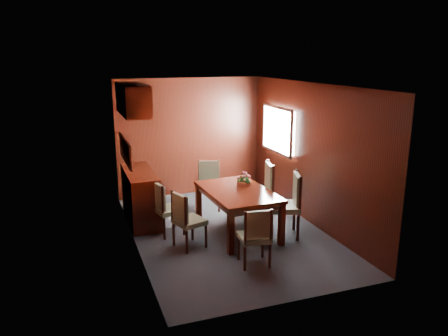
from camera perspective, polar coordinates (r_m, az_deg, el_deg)
name	(u,v)px	position (r m, az deg, el deg)	size (l,w,h in m)	color
ground	(227,232)	(7.30, 0.42, -8.30)	(4.50, 4.50, 0.00)	#313943
room_shell	(214,131)	(7.11, -1.27, 4.79)	(3.06, 4.52, 2.41)	black
sideboard	(140,196)	(7.77, -10.86, -3.60)	(0.48, 1.40, 0.90)	#360F06
dining_table	(237,196)	(7.06, 1.76, -3.69)	(1.04, 1.59, 0.73)	#360F06
chair_left_near	(186,217)	(6.57, -5.04, -6.43)	(0.51, 0.52, 0.88)	black
chair_left_far	(165,206)	(7.09, -7.74, -4.89)	(0.49, 0.50, 0.89)	black
chair_right_near	(289,201)	(7.04, 8.49, -4.31)	(0.62, 0.63, 1.05)	black
chair_right_far	(262,188)	(7.69, 5.04, -2.62)	(0.57, 0.58, 1.03)	black
chair_head	(256,234)	(6.01, 4.16, -8.59)	(0.45, 0.44, 0.86)	black
chair_foot	(209,182)	(8.25, -1.97, -1.85)	(0.54, 0.53, 0.91)	black
flower_centerpiece	(244,179)	(7.26, 2.62, -1.39)	(0.24, 0.24, 0.24)	#A34A32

